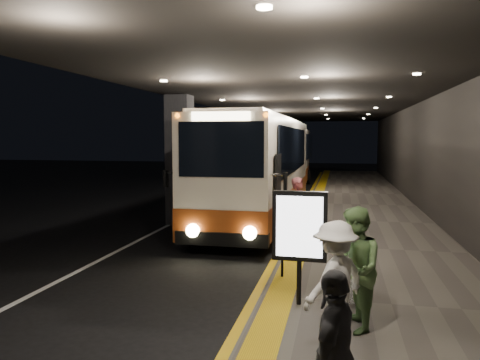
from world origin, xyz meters
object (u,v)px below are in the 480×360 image
(passenger_boarding, at_px, (299,210))
(coach_main, at_px, (260,173))
(passenger_waiting_green, at_px, (355,269))
(bag_polka, at_px, (347,291))
(coach_second, at_px, (286,161))
(passenger_waiting_grey, at_px, (335,353))
(stanchion_post, at_px, (282,249))
(info_sign, at_px, (300,228))
(passenger_waiting_white, at_px, (335,281))

(passenger_boarding, bearing_deg, coach_main, 46.44)
(passenger_waiting_green, height_order, bag_polka, passenger_waiting_green)
(coach_main, relative_size, coach_second, 1.04)
(coach_second, bearing_deg, coach_main, -90.73)
(coach_second, bearing_deg, passenger_boarding, -84.12)
(coach_main, bearing_deg, passenger_waiting_grey, -76.78)
(passenger_waiting_green, relative_size, stanchion_post, 1.58)
(coach_main, bearing_deg, passenger_waiting_green, -72.10)
(info_sign, bearing_deg, coach_main, 105.64)
(passenger_boarding, bearing_deg, passenger_waiting_grey, -149.98)
(coach_main, bearing_deg, coach_second, 91.67)
(passenger_waiting_grey, height_order, bag_polka, passenger_waiting_grey)
(coach_main, relative_size, passenger_waiting_green, 6.36)
(coach_second, relative_size, passenger_boarding, 6.32)
(stanchion_post, bearing_deg, info_sign, -72.77)
(coach_main, bearing_deg, bag_polka, -70.34)
(passenger_boarding, relative_size, bag_polka, 4.58)
(bag_polka, relative_size, stanchion_post, 0.33)
(coach_main, xyz_separation_m, coach_second, (-0.21, 10.13, -0.06))
(passenger_waiting_white, bearing_deg, passenger_boarding, -129.83)
(coach_main, distance_m, passenger_waiting_white, 10.38)
(passenger_waiting_green, height_order, info_sign, info_sign)
(passenger_boarding, height_order, stanchion_post, passenger_boarding)
(coach_second, height_order, info_sign, coach_second)
(bag_polka, height_order, info_sign, info_sign)
(info_sign, relative_size, stanchion_post, 1.67)
(coach_main, height_order, stanchion_post, coach_main)
(passenger_boarding, height_order, info_sign, info_sign)
(passenger_waiting_white, distance_m, bag_polka, 1.72)
(info_sign, bearing_deg, passenger_waiting_white, -63.44)
(passenger_waiting_green, distance_m, passenger_waiting_grey, 2.58)
(passenger_waiting_grey, bearing_deg, info_sign, -154.87)
(passenger_waiting_grey, relative_size, stanchion_post, 1.39)
(bag_polka, bearing_deg, coach_main, 109.17)
(coach_main, bearing_deg, stanchion_post, -76.50)
(coach_main, relative_size, passenger_boarding, 6.58)
(passenger_waiting_grey, height_order, info_sign, info_sign)
(passenger_boarding, relative_size, info_sign, 0.91)
(passenger_waiting_white, relative_size, stanchion_post, 1.46)
(passenger_boarding, distance_m, info_sign, 4.79)
(passenger_boarding, xyz_separation_m, stanchion_post, (-0.05, -3.27, -0.30))
(coach_main, relative_size, passenger_waiting_grey, 7.19)
(passenger_waiting_green, xyz_separation_m, bag_polka, (-0.07, 1.15, -0.72))
(coach_second, xyz_separation_m, stanchion_post, (1.87, -17.33, -0.94))
(coach_second, height_order, stanchion_post, coach_second)
(info_sign, bearing_deg, passenger_waiting_grey, -77.97)
(stanchion_post, bearing_deg, bag_polka, -44.00)
(coach_second, relative_size, bag_polka, 28.92)
(passenger_waiting_white, distance_m, stanchion_post, 3.00)
(passenger_waiting_green, relative_size, passenger_waiting_grey, 1.13)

